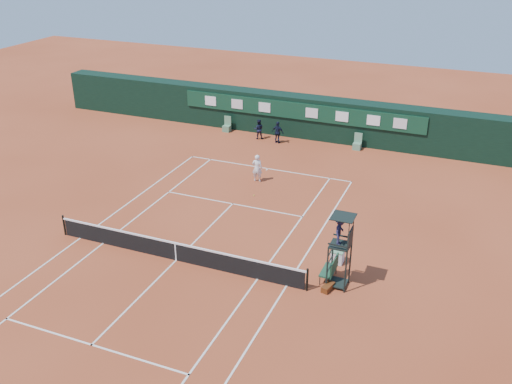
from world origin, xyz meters
TOP-DOWN VIEW (x-y plane):
  - ground at (0.00, 0.00)m, footprint 90.00×90.00m
  - court_lines at (0.00, 0.00)m, footprint 11.05×23.85m
  - tennis_net at (0.00, 0.00)m, footprint 12.90×0.10m
  - back_wall at (0.00, 18.74)m, footprint 40.00×1.65m
  - linesman_chair_left at (-5.50, 17.48)m, footprint 0.55×0.50m
  - linesman_chair_right at (4.50, 17.48)m, footprint 0.55×0.50m
  - umpire_chair at (7.51, 0.87)m, footprint 0.96×0.95m
  - player_bench at (7.12, 1.18)m, footprint 0.56×1.20m
  - tennis_bag at (7.23, 0.39)m, footprint 0.48×0.77m
  - cooler at (7.02, 2.70)m, footprint 0.57×0.57m
  - tennis_ball at (0.72, 7.80)m, footprint 0.07×0.07m
  - player at (0.11, 9.81)m, footprint 0.67×0.48m
  - ball_kid_left at (-2.66, 16.87)m, footprint 0.86×0.77m
  - ball_kid_right at (-1.07, 16.58)m, footprint 0.98×0.55m

SIDE VIEW (x-z plane):
  - ground at x=0.00m, z-range 0.00..0.00m
  - court_lines at x=0.00m, z-range 0.00..0.01m
  - tennis_ball at x=0.72m, z-range 0.00..0.07m
  - tennis_bag at x=7.23m, z-range 0.00..0.27m
  - linesman_chair_left at x=-5.50m, z-range -0.26..0.89m
  - linesman_chair_right at x=4.50m, z-range -0.26..0.89m
  - cooler at x=7.02m, z-range 0.00..0.65m
  - tennis_net at x=0.00m, z-range -0.04..1.06m
  - player_bench at x=7.12m, z-range 0.05..1.15m
  - ball_kid_left at x=-2.66m, z-range 0.00..1.47m
  - ball_kid_right at x=-1.07m, z-range 0.00..1.58m
  - player at x=0.11m, z-range 0.00..1.73m
  - back_wall at x=0.00m, z-range 0.01..3.01m
  - umpire_chair at x=7.51m, z-range 0.75..4.17m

